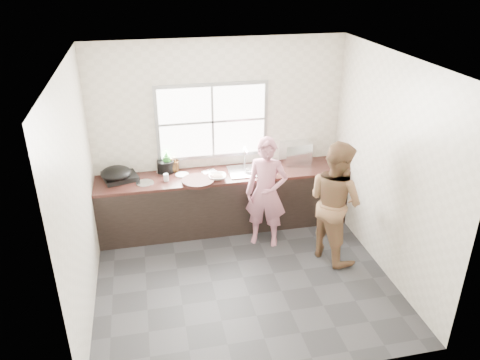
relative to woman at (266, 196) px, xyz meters
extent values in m
cube|color=#2A2A2D|center=(-0.48, -0.74, -0.73)|extent=(3.60, 3.20, 0.01)
cube|color=silver|center=(-0.48, -0.74, 1.98)|extent=(3.60, 3.20, 0.01)
cube|color=beige|center=(-0.48, 0.87, 0.62)|extent=(3.60, 0.01, 2.70)
cube|color=beige|center=(-2.29, -0.74, 0.62)|extent=(0.01, 3.20, 2.70)
cube|color=silver|center=(1.32, -0.74, 0.62)|extent=(0.01, 3.20, 2.70)
cube|color=beige|center=(-0.48, -2.34, 0.62)|extent=(3.60, 0.01, 2.70)
cube|color=black|center=(-0.48, 0.55, -0.32)|extent=(3.60, 0.62, 0.82)
cube|color=#321914|center=(-0.48, 0.55, 0.11)|extent=(3.60, 0.64, 0.04)
cube|color=silver|center=(-0.13, 0.55, 0.14)|extent=(0.55, 0.45, 0.02)
cylinder|color=silver|center=(-0.13, 0.75, 0.28)|extent=(0.02, 0.02, 0.30)
cube|color=#9EA0A5|center=(-0.58, 0.85, 0.82)|extent=(1.60, 0.05, 1.10)
cube|color=white|center=(-0.58, 0.83, 0.82)|extent=(1.50, 0.01, 1.00)
imported|color=#B96F81|center=(0.00, 0.00, 0.00)|extent=(0.63, 0.53, 1.45)
imported|color=brown|center=(0.78, -0.49, 0.09)|extent=(0.87, 0.97, 1.64)
cylinder|color=black|center=(-0.88, 0.34, 0.16)|extent=(0.45, 0.45, 0.04)
cube|color=silver|center=(-0.69, 0.58, 0.18)|extent=(0.22, 0.16, 0.01)
imported|color=white|center=(-0.60, 0.40, 0.16)|extent=(0.27, 0.27, 0.06)
imported|color=silver|center=(0.06, 0.34, 0.16)|extent=(0.22, 0.22, 0.06)
imported|color=silver|center=(-0.11, 0.51, 0.16)|extent=(0.21, 0.21, 0.05)
cylinder|color=black|center=(-1.28, 0.78, 0.22)|extent=(0.27, 0.27, 0.17)
cylinder|color=silver|center=(-1.07, 0.62, 0.14)|extent=(0.20, 0.20, 0.02)
imported|color=#2E8B2D|center=(-1.26, 0.78, 0.30)|extent=(0.13, 0.13, 0.33)
imported|color=#4B2C12|center=(-1.15, 0.78, 0.24)|extent=(0.12, 0.12, 0.21)
imported|color=#4C3213|center=(-1.20, 0.78, 0.23)|extent=(0.17, 0.17, 0.19)
cylinder|color=#B8BCBF|center=(-1.30, 0.49, 0.18)|extent=(0.08, 0.08, 0.10)
cube|color=black|center=(-1.93, 0.70, 0.17)|extent=(0.54, 0.54, 0.07)
ellipsoid|color=black|center=(-1.96, 0.58, 0.27)|extent=(0.53, 0.53, 0.16)
cube|color=silver|center=(0.65, 0.75, 0.29)|extent=(0.44, 0.33, 0.31)
cylinder|color=silver|center=(-1.59, 0.46, 0.14)|extent=(0.30, 0.30, 0.01)
cylinder|color=#B3B4BA|center=(-1.30, 0.78, 0.14)|extent=(0.28, 0.28, 0.01)
camera|label=1|loc=(-1.52, -5.40, 2.94)|focal=35.00mm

